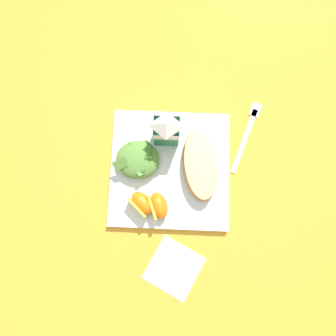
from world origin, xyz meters
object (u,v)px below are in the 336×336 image
white_plate (168,169)px  cheesy_pizza_bread (198,165)px  green_salad_pile (136,160)px  orange_wedge_front (140,203)px  orange_wedge_middle (156,205)px  milk_carton (164,130)px  metal_fork (246,131)px  paper_napkin (172,268)px

white_plate → cheesy_pizza_bread: cheesy_pizza_bread is taller
green_salad_pile → orange_wedge_front: green_salad_pile is taller
orange_wedge_middle → green_salad_pile: bearing=116.8°
milk_carton → orange_wedge_middle: size_ratio=1.60×
white_plate → cheesy_pizza_bread: (0.07, 0.01, 0.03)m
cheesy_pizza_bread → metal_fork: 0.15m
white_plate → green_salad_pile: size_ratio=2.63×
milk_carton → metal_fork: bearing=7.4°
white_plate → metal_fork: white_plate is taller
green_salad_pile → orange_wedge_middle: bearing=-63.2°
orange_wedge_middle → metal_fork: 0.29m
cheesy_pizza_bread → green_salad_pile: (-0.14, 0.01, 0.00)m
milk_carton → metal_fork: size_ratio=0.60×
cheesy_pizza_bread → green_salad_pile: green_salad_pile is taller
orange_wedge_front → orange_wedge_middle: 0.04m
cheesy_pizza_bread → paper_napkin: size_ratio=1.63×
white_plate → metal_fork: bearing=28.8°
white_plate → metal_fork: 0.21m
white_plate → paper_napkin: (0.02, -0.23, -0.01)m
cheesy_pizza_bread → milk_carton: (-0.08, 0.07, 0.04)m
white_plate → paper_napkin: white_plate is taller
white_plate → paper_napkin: 0.23m
white_plate → metal_fork: (0.19, 0.10, -0.01)m
green_salad_pile → orange_wedge_middle: green_salad_pile is taller
milk_carton → green_salad_pile: bearing=-135.8°
metal_fork → cheesy_pizza_bread: bearing=-141.4°
paper_napkin → milk_carton: bearing=95.6°
orange_wedge_front → orange_wedge_middle: same height
paper_napkin → metal_fork: (0.17, 0.33, 0.00)m
orange_wedge_middle → milk_carton: bearing=86.0°
white_plate → cheesy_pizza_bread: 0.08m
green_salad_pile → metal_fork: green_salad_pile is taller
green_salad_pile → orange_wedge_front: bearing=-81.4°
milk_carton → paper_napkin: 0.32m
white_plate → orange_wedge_front: size_ratio=4.10×
paper_napkin → green_salad_pile: bearing=111.1°
cheesy_pizza_bread → metal_fork: (0.12, 0.09, -0.03)m
white_plate → cheesy_pizza_bread: bearing=7.4°
milk_carton → orange_wedge_front: size_ratio=1.61×
milk_carton → white_plate: bearing=-81.8°
paper_napkin → metal_fork: 0.37m
metal_fork → white_plate: bearing=-151.2°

